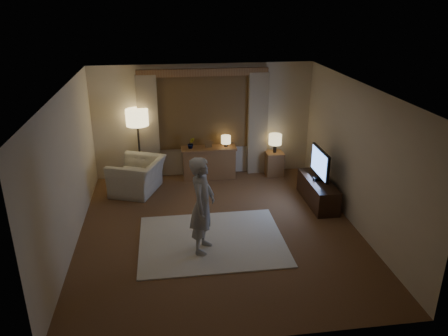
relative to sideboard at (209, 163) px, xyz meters
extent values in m
cube|color=brown|center=(-0.08, -2.50, -0.36)|extent=(5.00, 5.50, 0.02)
cube|color=silver|center=(-0.08, -2.50, 2.26)|extent=(5.00, 5.50, 0.02)
cube|color=beige|center=(-0.08, 0.26, 0.95)|extent=(5.00, 0.02, 2.60)
cube|color=beige|center=(-0.08, -5.26, 0.95)|extent=(5.00, 0.02, 2.60)
cube|color=beige|center=(-2.59, -2.50, 0.95)|extent=(0.02, 5.50, 2.60)
cube|color=beige|center=(2.43, -2.50, 0.95)|extent=(0.02, 5.50, 2.60)
cube|color=black|center=(-0.08, 0.23, 1.20)|extent=(2.00, 0.01, 1.70)
cube|color=brown|center=(-0.08, 0.22, 1.20)|extent=(2.08, 0.04, 1.78)
cube|color=tan|center=(-1.33, 0.15, 0.85)|extent=(0.45, 0.12, 2.40)
cube|color=tan|center=(1.17, 0.15, 0.85)|extent=(0.45, 0.12, 2.40)
cube|color=brown|center=(-0.08, 0.17, 2.07)|extent=(2.90, 0.14, 0.16)
cube|color=beige|center=(-0.26, -2.85, -0.34)|extent=(2.50, 2.00, 0.02)
cube|color=brown|center=(0.00, 0.00, 0.00)|extent=(1.20, 0.40, 0.70)
cube|color=brown|center=(0.00, 0.00, 0.45)|extent=(0.16, 0.02, 0.20)
imported|color=#999999|center=(-0.40, 0.00, 0.50)|extent=(0.17, 0.13, 0.30)
cylinder|color=black|center=(0.40, 0.00, 0.41)|extent=(0.08, 0.08, 0.12)
cylinder|color=#EFD58F|center=(0.40, 0.00, 0.56)|extent=(0.22, 0.22, 0.18)
cylinder|color=black|center=(-1.56, 0.00, -0.33)|extent=(0.36, 0.36, 0.03)
cylinder|color=black|center=(-1.56, 0.00, 0.32)|extent=(0.04, 0.04, 1.34)
cylinder|color=#EFD58F|center=(-1.56, 0.00, 1.16)|extent=(0.49, 0.49, 0.36)
imported|color=beige|center=(-1.61, -0.58, 0.01)|extent=(1.30, 1.38, 0.72)
cube|color=brown|center=(1.55, -0.05, -0.07)|extent=(0.40, 0.40, 0.56)
cylinder|color=black|center=(1.55, -0.05, 0.31)|extent=(0.08, 0.08, 0.20)
cylinder|color=#EFD58F|center=(1.55, -0.05, 0.53)|extent=(0.30, 0.30, 0.24)
cube|color=black|center=(2.07, -1.65, -0.10)|extent=(0.45, 1.40, 0.50)
cube|color=black|center=(2.07, -1.65, 0.18)|extent=(0.22, 0.10, 0.06)
cube|color=black|center=(2.07, -1.65, 0.53)|extent=(0.05, 0.91, 0.56)
cube|color=#5D94FF|center=(2.04, -1.65, 0.53)|extent=(0.00, 0.85, 0.50)
imported|color=#9E9B92|center=(-0.43, -3.13, 0.49)|extent=(0.58, 0.70, 1.65)
camera|label=1|loc=(-0.96, -9.42, 3.65)|focal=35.00mm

